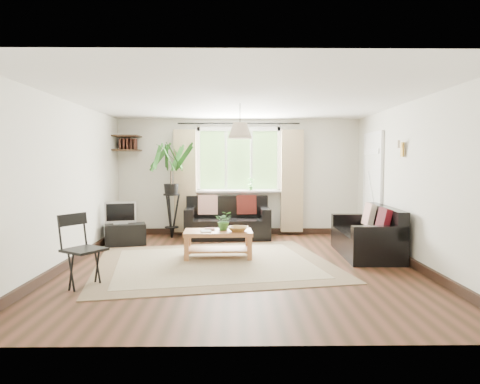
{
  "coord_description": "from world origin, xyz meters",
  "views": [
    {
      "loc": [
        -0.08,
        -6.16,
        1.51
      ],
      "look_at": [
        0.0,
        0.4,
        1.05
      ],
      "focal_mm": 32.0,
      "sensor_mm": 36.0,
      "label": 1
    }
  ],
  "objects_px": {
    "sofa_right": "(366,232)",
    "folding_chair": "(84,251)",
    "tv_stand": "(125,234)",
    "sofa_back": "(227,218)",
    "palm_stand": "(171,190)",
    "coffee_table": "(218,244)"
  },
  "relations": [
    {
      "from": "sofa_right",
      "to": "folding_chair",
      "type": "distance_m",
      "value": 4.29
    },
    {
      "from": "folding_chair",
      "to": "tv_stand",
      "type": "bearing_deg",
      "value": 36.87
    },
    {
      "from": "sofa_back",
      "to": "palm_stand",
      "type": "relative_size",
      "value": 0.87
    },
    {
      "from": "coffee_table",
      "to": "tv_stand",
      "type": "bearing_deg",
      "value": 147.76
    },
    {
      "from": "sofa_right",
      "to": "tv_stand",
      "type": "height_order",
      "value": "sofa_right"
    },
    {
      "from": "sofa_right",
      "to": "palm_stand",
      "type": "bearing_deg",
      "value": -114.71
    },
    {
      "from": "folding_chair",
      "to": "sofa_back",
      "type": "bearing_deg",
      "value": 6.33
    },
    {
      "from": "sofa_back",
      "to": "sofa_right",
      "type": "bearing_deg",
      "value": -37.32
    },
    {
      "from": "sofa_back",
      "to": "folding_chair",
      "type": "height_order",
      "value": "folding_chair"
    },
    {
      "from": "sofa_back",
      "to": "palm_stand",
      "type": "height_order",
      "value": "palm_stand"
    },
    {
      "from": "sofa_back",
      "to": "tv_stand",
      "type": "bearing_deg",
      "value": -161.67
    },
    {
      "from": "sofa_back",
      "to": "palm_stand",
      "type": "bearing_deg",
      "value": 175.78
    },
    {
      "from": "sofa_right",
      "to": "tv_stand",
      "type": "xyz_separation_m",
      "value": [
        -4.12,
        0.93,
        -0.18
      ]
    },
    {
      "from": "tv_stand",
      "to": "folding_chair",
      "type": "xyz_separation_m",
      "value": [
        0.19,
        -2.66,
        0.25
      ]
    },
    {
      "from": "tv_stand",
      "to": "palm_stand",
      "type": "bearing_deg",
      "value": 28.39
    },
    {
      "from": "coffee_table",
      "to": "palm_stand",
      "type": "xyz_separation_m",
      "value": [
        -1.0,
        1.82,
        0.73
      ]
    },
    {
      "from": "sofa_back",
      "to": "palm_stand",
      "type": "distance_m",
      "value": 1.25
    },
    {
      "from": "sofa_right",
      "to": "coffee_table",
      "type": "xyz_separation_m",
      "value": [
        -2.38,
        -0.16,
        -0.16
      ]
    },
    {
      "from": "sofa_back",
      "to": "coffee_table",
      "type": "xyz_separation_m",
      "value": [
        -0.12,
        -1.78,
        -0.17
      ]
    },
    {
      "from": "sofa_right",
      "to": "folding_chair",
      "type": "xyz_separation_m",
      "value": [
        -3.93,
        -1.73,
        0.06
      ]
    },
    {
      "from": "folding_chair",
      "to": "palm_stand",
      "type": "bearing_deg",
      "value": 23.61
    },
    {
      "from": "sofa_back",
      "to": "tv_stand",
      "type": "xyz_separation_m",
      "value": [
        -1.85,
        -0.68,
        -0.2
      ]
    }
  ]
}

